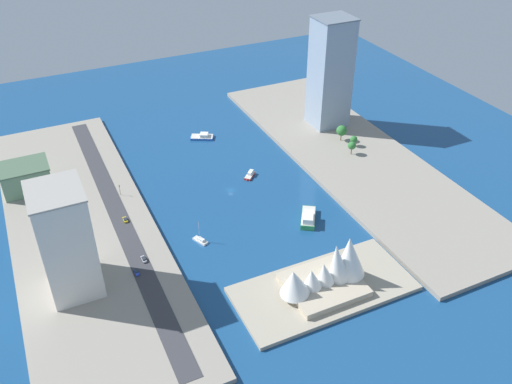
{
  "coord_description": "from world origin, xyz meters",
  "views": [
    {
      "loc": [
        97.2,
        239.68,
        174.52
      ],
      "look_at": [
        -11.11,
        10.7,
        2.17
      ],
      "focal_mm": 38.28,
      "sensor_mm": 36.0,
      "label": 1
    }
  ],
  "objects": [
    {
      "name": "traffic_light_waterfront",
      "position": [
        58.5,
        -18.41,
        6.91
      ],
      "size": [
        0.36,
        0.36,
        6.5
      ],
      "color": "black",
      "rests_on": "quay_east"
    },
    {
      "name": "ground_plane",
      "position": [
        0.0,
        0.0,
        0.0
      ],
      "size": [
        440.0,
        440.0,
        0.0
      ],
      "primitive_type": "plane",
      "color": "navy"
    },
    {
      "name": "taxi_yellow_cab",
      "position": [
        62.07,
        6.39,
        3.47
      ],
      "size": [
        1.98,
        4.51,
        1.49
      ],
      "color": "black",
      "rests_on": "road_strip"
    },
    {
      "name": "catamaran_blue",
      "position": [
        -7.51,
        -64.99,
        1.22
      ],
      "size": [
        16.51,
        13.28,
        3.59
      ],
      "color": "blue",
      "rests_on": "ground_plane"
    },
    {
      "name": "tower_tall_glass",
      "position": [
        -91.03,
        -44.85,
        38.79
      ],
      "size": [
        23.8,
        22.15,
        72.37
      ],
      "color": "#8C9EB2",
      "rests_on": "quay_west"
    },
    {
      "name": "road_strip",
      "position": [
        64.19,
        0.0,
        2.65
      ],
      "size": [
        9.4,
        228.0,
        0.15
      ],
      "primitive_type": "cube",
      "color": "#38383D",
      "rests_on": "quay_east"
    },
    {
      "name": "hatchback_blue",
      "position": [
        67.22,
        47.93,
        3.53
      ],
      "size": [
        1.95,
        4.48,
        1.68
      ],
      "color": "black",
      "rests_on": "road_strip"
    },
    {
      "name": "tugboat_red",
      "position": [
        -16.22,
        -8.59,
        1.07
      ],
      "size": [
        9.15,
        9.2,
        2.92
      ],
      "color": "red",
      "rests_on": "ground_plane"
    },
    {
      "name": "quay_west",
      "position": [
        -83.6,
        0.0,
        1.29
      ],
      "size": [
        70.0,
        240.0,
        2.57
      ],
      "primitive_type": "cube",
      "color": "gray",
      "rests_on": "ground_plane"
    },
    {
      "name": "quay_east",
      "position": [
        83.6,
        0.0,
        1.29
      ],
      "size": [
        70.0,
        240.0,
        2.57
      ],
      "primitive_type": "cube",
      "color": "gray",
      "rests_on": "ground_plane"
    },
    {
      "name": "sedan_silver",
      "position": [
        61.81,
        40.75,
        3.51
      ],
      "size": [
        1.98,
        4.7,
        1.61
      ],
      "color": "black",
      "rests_on": "road_strip"
    },
    {
      "name": "ferry_green_doubledeck",
      "position": [
        -25.79,
        44.03,
        2.33
      ],
      "size": [
        15.83,
        19.68,
        5.98
      ],
      "color": "#2D8C4C",
      "rests_on": "ground_plane"
    },
    {
      "name": "peninsula_point",
      "position": [
        -6.16,
        91.88,
        1.0
      ],
      "size": [
        80.88,
        37.73,
        2.0
      ],
      "primitive_type": "cube",
      "color": "#A89E89",
      "rests_on": "ground_plane"
    },
    {
      "name": "terminal_long_green",
      "position": [
        103.95,
        -47.3,
        10.11
      ],
      "size": [
        26.46,
        21.16,
        15.01
      ],
      "color": "slate",
      "rests_on": "quay_east"
    },
    {
      "name": "hotel_broad_white",
      "position": [
        93.38,
        44.58,
        28.42
      ],
      "size": [
        22.02,
        25.91,
        51.62
      ],
      "color": "silver",
      "rests_on": "quay_east"
    },
    {
      "name": "park_tree_cluster",
      "position": [
        -86.19,
        -13.57,
        8.9
      ],
      "size": [
        11.65,
        23.87,
        10.4
      ],
      "color": "brown",
      "rests_on": "quay_west"
    },
    {
      "name": "opera_landmark",
      "position": [
        -7.94,
        91.88,
        11.24
      ],
      "size": [
        42.66,
        28.61,
        24.87
      ],
      "color": "#BCAD93",
      "rests_on": "peninsula_point"
    },
    {
      "name": "sailboat_small_white",
      "position": [
        31.66,
        35.87,
        0.9
      ],
      "size": [
        6.21,
        9.03,
        12.28
      ],
      "color": "white",
      "rests_on": "ground_plane"
    }
  ]
}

